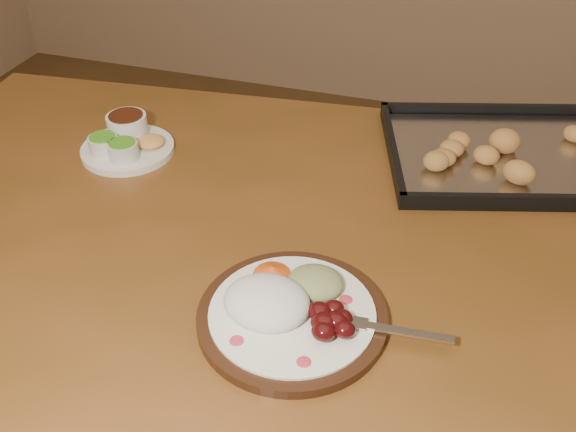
% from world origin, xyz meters
% --- Properties ---
extents(dining_table, '(1.58, 1.04, 0.75)m').
position_xyz_m(dining_table, '(0.04, 0.04, 0.65)').
color(dining_table, brown).
rests_on(dining_table, ground).
extents(dinner_plate, '(0.34, 0.25, 0.06)m').
position_xyz_m(dinner_plate, '(0.09, -0.14, 0.77)').
color(dinner_plate, black).
rests_on(dinner_plate, dining_table).
extents(condiment_saucer, '(0.17, 0.17, 0.06)m').
position_xyz_m(condiment_saucer, '(-0.33, 0.18, 0.77)').
color(condiment_saucer, white).
rests_on(condiment_saucer, dining_table).
extents(baking_tray, '(0.52, 0.44, 0.05)m').
position_xyz_m(baking_tray, '(0.36, 0.37, 0.76)').
color(baking_tray, black).
rests_on(baking_tray, dining_table).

